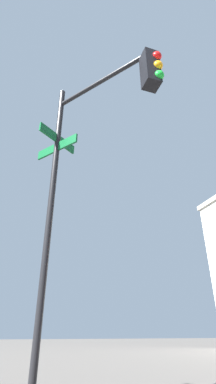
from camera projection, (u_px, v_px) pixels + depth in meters
name	position (u px, v px, depth m)	size (l,w,h in m)	color
traffic_signal_near	(94.00, 138.00, 5.13)	(2.48, 1.92, 6.09)	black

